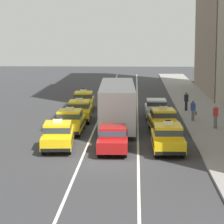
{
  "coord_description": "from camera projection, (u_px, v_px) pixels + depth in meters",
  "views": [
    {
      "loc": [
        1.43,
        -28.81,
        7.19
      ],
      "look_at": [
        -0.29,
        10.02,
        1.3
      ],
      "focal_mm": 86.35,
      "sensor_mm": 36.0,
      "label": 1
    }
  ],
  "objects": [
    {
      "name": "sedan_right_third",
      "position": [
        156.0,
        108.0,
        44.58
      ],
      "size": [
        1.81,
        4.32,
        1.58
      ],
      "color": "black",
      "rests_on": "ground"
    },
    {
      "name": "taxi_center_third",
      "position": [
        121.0,
        101.0,
        48.89
      ],
      "size": [
        1.99,
        4.63,
        1.96
      ],
      "color": "black",
      "rests_on": "ground"
    },
    {
      "name": "pedestrian_mid_block",
      "position": [
        193.0,
        111.0,
        42.36
      ],
      "size": [
        0.47,
        0.24,
        1.61
      ],
      "color": "slate",
      "rests_on": "sidewalk_curb"
    },
    {
      "name": "ground_plane",
      "position": [
        109.0,
        163.0,
        29.6
      ],
      "size": [
        160.0,
        160.0,
        0.0
      ],
      "primitive_type": "plane",
      "color": "#353538"
    },
    {
      "name": "lane_stripe_center_right",
      "position": [
        137.0,
        110.0,
        49.28
      ],
      "size": [
        0.14,
        80.0,
        0.01
      ],
      "primitive_type": "cube",
      "color": "silver",
      "rests_on": "ground"
    },
    {
      "name": "taxi_left_second",
      "position": [
        70.0,
        121.0,
        37.98
      ],
      "size": [
        1.82,
        4.56,
        1.96
      ],
      "color": "black",
      "rests_on": "ground"
    },
    {
      "name": "taxi_right_nearest",
      "position": [
        168.0,
        138.0,
        32.03
      ],
      "size": [
        1.89,
        4.59,
        1.96
      ],
      "color": "black",
      "rests_on": "ground"
    },
    {
      "name": "bus_center_second",
      "position": [
        117.0,
        103.0,
        40.38
      ],
      "size": [
        2.85,
        11.27,
        3.22
      ],
      "color": "black",
      "rests_on": "ground"
    },
    {
      "name": "sidewalk_curb",
      "position": [
        206.0,
        118.0,
        44.09
      ],
      "size": [
        4.0,
        90.0,
        0.15
      ],
      "primitive_type": "cube",
      "color": "gray",
      "rests_on": "ground"
    },
    {
      "name": "pedestrian_near_crosswalk",
      "position": [
        215.0,
        116.0,
        39.07
      ],
      "size": [
        0.36,
        0.24,
        1.71
      ],
      "color": "slate",
      "rests_on": "sidewalk_curb"
    },
    {
      "name": "sedan_center_nearest",
      "position": [
        113.0,
        138.0,
        32.05
      ],
      "size": [
        1.82,
        4.32,
        1.58
      ],
      "color": "black",
      "rests_on": "ground"
    },
    {
      "name": "taxi_left_nearest",
      "position": [
        58.0,
        135.0,
        32.84
      ],
      "size": [
        2.14,
        4.68,
        1.96
      ],
      "color": "black",
      "rests_on": "ground"
    },
    {
      "name": "lane_stripe_left_center",
      "position": [
        103.0,
        110.0,
        49.42
      ],
      "size": [
        0.14,
        80.0,
        0.01
      ],
      "primitive_type": "cube",
      "color": "silver",
      "rests_on": "ground"
    },
    {
      "name": "taxi_right_second",
      "position": [
        163.0,
        120.0,
        38.45
      ],
      "size": [
        2.12,
        4.67,
        1.96
      ],
      "color": "black",
      "rests_on": "ground"
    },
    {
      "name": "taxi_left_third",
      "position": [
        79.0,
        110.0,
        43.06
      ],
      "size": [
        1.95,
        4.61,
        1.96
      ],
      "color": "black",
      "rests_on": "ground"
    },
    {
      "name": "pedestrian_trailing",
      "position": [
        186.0,
        101.0,
        47.68
      ],
      "size": [
        0.36,
        0.24,
        1.64
      ],
      "color": "#23232D",
      "rests_on": "sidewalk_curb"
    },
    {
      "name": "taxi_left_fourth",
      "position": [
        84.0,
        100.0,
        49.26
      ],
      "size": [
        2.02,
        4.64,
        1.96
      ],
      "color": "black",
      "rests_on": "ground"
    }
  ]
}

